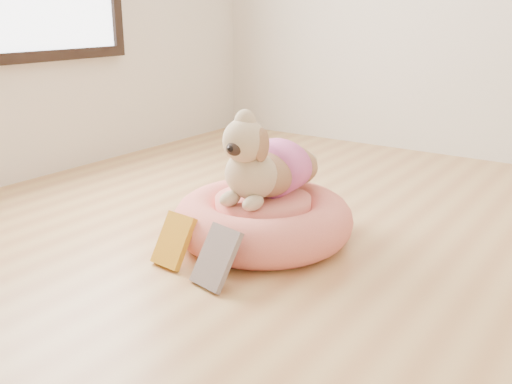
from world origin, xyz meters
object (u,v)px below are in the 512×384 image
Objects in this scene: dog at (265,150)px; book_white at (216,257)px; pet_bed at (263,219)px; book_yellow at (174,241)px.

dog is 0.52m from book_white.
pet_bed is 3.34× the size of book_white.
book_white is (0.09, -0.42, 0.01)m from pet_bed.
book_yellow is at bearing -110.64° from pet_bed.
dog is (-0.00, 0.01, 0.29)m from pet_bed.
dog is at bearing 97.52° from pet_bed.
book_white reaches higher than book_yellow.
book_white is at bearing -77.96° from pet_bed.
dog is 2.55× the size of book_yellow.
book_yellow is at bearing -113.06° from dog.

